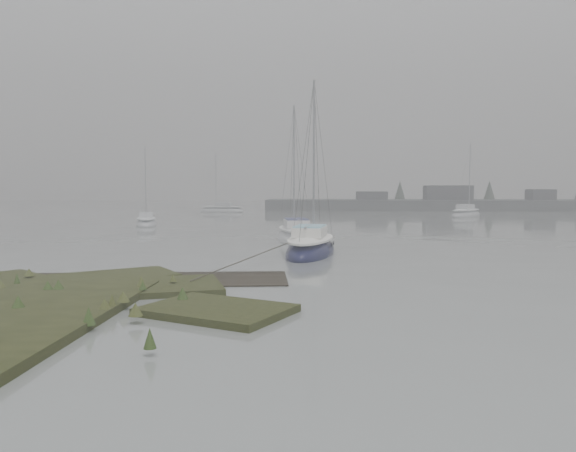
{
  "coord_description": "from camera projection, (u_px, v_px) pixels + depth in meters",
  "views": [
    {
      "loc": [
        3.08,
        -14.34,
        3.22
      ],
      "look_at": [
        1.96,
        5.52,
        1.8
      ],
      "focal_mm": 35.0,
      "sensor_mm": 36.0,
      "label": 1
    }
  ],
  "objects": [
    {
      "name": "ground",
      "position": [
        281.0,
        227.0,
        44.56
      ],
      "size": [
        160.0,
        160.0,
        0.0
      ],
      "primitive_type": "plane",
      "color": "slate",
      "rests_on": "ground"
    },
    {
      "name": "sailboat_far_c",
      "position": [
        222.0,
        210.0,
        69.25
      ],
      "size": [
        5.77,
        2.63,
        7.85
      ],
      "rotation": [
        0.0,
        0.0,
        1.42
      ],
      "color": "#AFB4B8",
      "rests_on": "ground"
    },
    {
      "name": "sailboat_white",
      "position": [
        296.0,
        236.0,
        32.88
      ],
      "size": [
        3.02,
        6.35,
        8.6
      ],
      "rotation": [
        0.0,
        0.0,
        0.17
      ],
      "color": "white",
      "rests_on": "ground"
    },
    {
      "name": "sailboat_far_b",
      "position": [
        466.0,
        214.0,
        59.13
      ],
      "size": [
        5.12,
        5.97,
        8.43
      ],
      "rotation": [
        0.0,
        0.0,
        -0.64
      ],
      "color": "#A1A4A9",
      "rests_on": "ground"
    },
    {
      "name": "sailboat_far_a",
      "position": [
        146.0,
        223.0,
        45.77
      ],
      "size": [
        3.0,
        5.22,
        7.0
      ],
      "rotation": [
        0.0,
        0.0,
        0.3
      ],
      "color": "silver",
      "rests_on": "ground"
    },
    {
      "name": "sailboat_main",
      "position": [
        311.0,
        249.0,
        26.45
      ],
      "size": [
        2.99,
        6.56,
        8.92
      ],
      "rotation": [
        0.0,
        0.0,
        -0.15
      ],
      "color": "#111233",
      "rests_on": "ground"
    },
    {
      "name": "far_shoreline",
      "position": [
        498.0,
        204.0,
        74.75
      ],
      "size": [
        60.0,
        8.0,
        4.15
      ],
      "color": "#4C4F51",
      "rests_on": "ground"
    }
  ]
}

